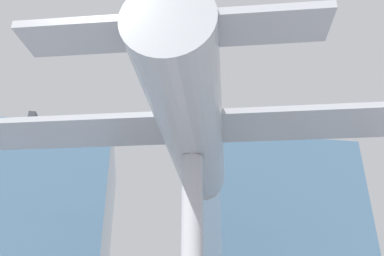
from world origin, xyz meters
name	(u,v)px	position (x,y,z in m)	size (l,w,h in m)	color
glass_pavilion_left	(34,236)	(-7.32, 14.02, 5.27)	(8.71, 11.06, 11.12)	slate
glass_pavilion_right	(266,242)	(7.32, 14.02, 5.27)	(8.71, 11.06, 11.12)	slate
suspended_airplane	(192,130)	(0.04, 0.15, 6.69)	(19.61, 11.83, 3.19)	#B2B7BC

